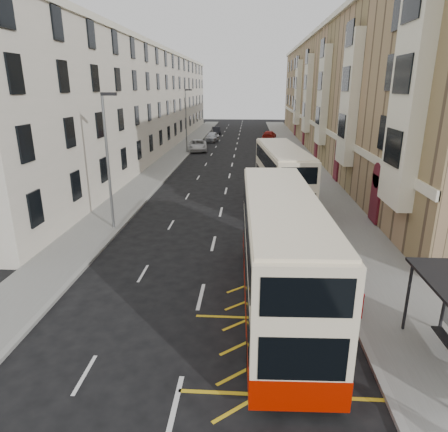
# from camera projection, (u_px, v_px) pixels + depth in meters

# --- Properties ---
(ground) EXTENTS (200.00, 200.00, 0.00)m
(ground) POSITION_uv_depth(u_px,v_px,m) (186.00, 358.00, 13.04)
(ground) COLOR black
(ground) RESTS_ON ground
(pavement_right) EXTENTS (4.00, 120.00, 0.15)m
(pavement_right) POSITION_uv_depth(u_px,v_px,m) (308.00, 172.00, 41.01)
(pavement_right) COLOR slate
(pavement_right) RESTS_ON ground
(pavement_left) EXTENTS (3.00, 120.00, 0.15)m
(pavement_left) POSITION_uv_depth(u_px,v_px,m) (159.00, 170.00, 41.95)
(pavement_left) COLOR slate
(pavement_left) RESTS_ON ground
(kerb_right) EXTENTS (0.25, 120.00, 0.15)m
(kerb_right) POSITION_uv_depth(u_px,v_px,m) (288.00, 172.00, 41.13)
(kerb_right) COLOR gray
(kerb_right) RESTS_ON ground
(kerb_left) EXTENTS (0.25, 120.00, 0.15)m
(kerb_left) POSITION_uv_depth(u_px,v_px,m) (173.00, 170.00, 41.86)
(kerb_left) COLOR gray
(kerb_left) RESTS_ON ground
(road_markings) EXTENTS (10.00, 110.00, 0.01)m
(road_markings) POSITION_uv_depth(u_px,v_px,m) (236.00, 150.00, 55.75)
(road_markings) COLOR silver
(road_markings) RESTS_ON ground
(terrace_right) EXTENTS (10.75, 79.00, 15.25)m
(terrace_right) POSITION_uv_depth(u_px,v_px,m) (348.00, 94.00, 52.89)
(terrace_right) COLOR #9E7D5B
(terrace_right) RESTS_ON ground
(terrace_left) EXTENTS (9.18, 79.00, 13.25)m
(terrace_left) POSITION_uv_depth(u_px,v_px,m) (139.00, 101.00, 55.03)
(terrace_left) COLOR beige
(terrace_left) RESTS_ON ground
(guard_railing) EXTENTS (0.06, 6.56, 1.01)m
(guard_railing) POSITION_uv_depth(u_px,v_px,m) (344.00, 264.00, 17.86)
(guard_railing) COLOR #C10108
(guard_railing) RESTS_ON pavement_right
(street_lamp_near) EXTENTS (0.93, 0.18, 8.00)m
(street_lamp_near) POSITION_uv_depth(u_px,v_px,m) (108.00, 155.00, 23.38)
(street_lamp_near) COLOR slate
(street_lamp_near) RESTS_ON pavement_left
(street_lamp_far) EXTENTS (0.93, 0.18, 8.00)m
(street_lamp_far) POSITION_uv_depth(u_px,v_px,m) (186.00, 117.00, 51.86)
(street_lamp_far) COLOR slate
(street_lamp_far) RESTS_ON pavement_left
(double_decker_front) EXTENTS (2.99, 11.61, 4.60)m
(double_decker_front) POSITION_uv_depth(u_px,v_px,m) (280.00, 254.00, 15.27)
(double_decker_front) COLOR #F3E3BE
(double_decker_front) RESTS_ON ground
(double_decker_rear) EXTENTS (3.60, 11.21, 4.39)m
(double_decker_rear) POSITION_uv_depth(u_px,v_px,m) (282.00, 177.00, 28.61)
(double_decker_rear) COLOR #F3E3BE
(double_decker_rear) RESTS_ON ground
(pedestrian_far) EXTENTS (1.05, 0.59, 1.69)m
(pedestrian_far) POSITION_uv_depth(u_px,v_px,m) (347.00, 264.00, 17.59)
(pedestrian_far) COLOR black
(pedestrian_far) RESTS_ON pavement_right
(white_van) EXTENTS (3.16, 5.70, 1.51)m
(white_van) POSITION_uv_depth(u_px,v_px,m) (198.00, 145.00, 54.81)
(white_van) COLOR silver
(white_van) RESTS_ON ground
(car_silver) EXTENTS (2.31, 4.76, 1.56)m
(car_silver) POSITION_uv_depth(u_px,v_px,m) (212.00, 137.00, 63.93)
(car_silver) COLOR #B0B3B8
(car_silver) RESTS_ON ground
(car_dark) EXTENTS (2.01, 4.19, 1.32)m
(car_dark) POSITION_uv_depth(u_px,v_px,m) (216.00, 130.00, 74.25)
(car_dark) COLOR black
(car_dark) RESTS_ON ground
(car_red) EXTENTS (2.76, 5.00, 1.37)m
(car_red) POSITION_uv_depth(u_px,v_px,m) (269.00, 135.00, 67.12)
(car_red) COLOR #A8150D
(car_red) RESTS_ON ground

